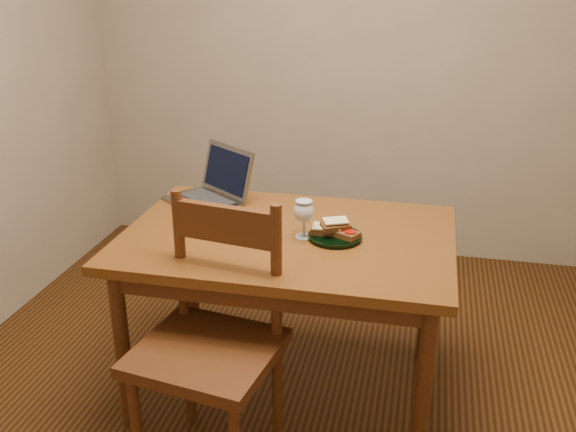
% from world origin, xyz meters
% --- Properties ---
extents(floor, '(3.20, 3.20, 0.02)m').
position_xyz_m(floor, '(0.00, 0.00, -0.01)').
color(floor, black).
rests_on(floor, ground).
extents(back_wall, '(3.20, 0.02, 2.60)m').
position_xyz_m(back_wall, '(0.00, 1.61, 1.30)').
color(back_wall, gray).
rests_on(back_wall, floor).
extents(front_wall, '(3.20, 0.02, 2.60)m').
position_xyz_m(front_wall, '(0.00, -1.61, 1.30)').
color(front_wall, gray).
rests_on(front_wall, floor).
extents(table, '(1.30, 0.90, 0.74)m').
position_xyz_m(table, '(-0.04, 0.04, 0.65)').
color(table, '#45270B').
rests_on(table, floor).
extents(chair, '(0.54, 0.52, 0.50)m').
position_xyz_m(chair, '(-0.21, -0.43, 0.55)').
color(chair, '#421D0D').
rests_on(chair, floor).
extents(plate, '(0.21, 0.21, 0.02)m').
position_xyz_m(plate, '(0.16, 0.03, 0.75)').
color(plate, black).
rests_on(plate, table).
extents(sandwich_cheese, '(0.12, 0.07, 0.04)m').
position_xyz_m(sandwich_cheese, '(0.12, 0.04, 0.78)').
color(sandwich_cheese, '#381E0C').
rests_on(sandwich_cheese, plate).
extents(sandwich_tomato, '(0.12, 0.10, 0.03)m').
position_xyz_m(sandwich_tomato, '(0.20, 0.02, 0.77)').
color(sandwich_tomato, '#381E0C').
rests_on(sandwich_tomato, plate).
extents(sandwich_top, '(0.13, 0.11, 0.03)m').
position_xyz_m(sandwich_top, '(0.16, 0.04, 0.80)').
color(sandwich_top, '#381E0C').
rests_on(sandwich_top, plate).
extents(milk_glass, '(0.08, 0.08, 0.16)m').
position_xyz_m(milk_glass, '(0.03, 0.02, 0.82)').
color(milk_glass, white).
rests_on(milk_glass, table).
extents(laptop, '(0.43, 0.43, 0.23)m').
position_xyz_m(laptop, '(-0.45, 0.35, 0.80)').
color(laptop, slate).
rests_on(laptop, table).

